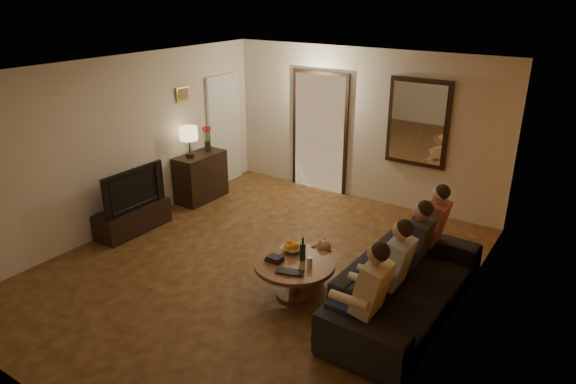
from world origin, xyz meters
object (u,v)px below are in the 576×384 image
Objects in this scene: table_lamp at (189,142)px; person_b at (389,277)px; dog at (308,254)px; laptop at (289,274)px; person_c at (410,254)px; wine_bottle at (303,249)px; tv at (129,188)px; person_a at (365,303)px; person_d at (428,235)px; sofa at (407,286)px; bowl at (292,249)px; tv_stand at (133,219)px; dresser at (201,177)px; coffee_table at (294,279)px.

table_lamp reaches higher than person_b.
laptop is at bearing -74.60° from dog.
person_c reaches higher than wine_bottle.
tv is 2.96m from dog.
dog reaches higher than laptop.
person_a is 1.10m from laptop.
person_c is 2.14× the size of dog.
tv is 3.17m from laptop.
person_a is 1.80m from person_d.
dog is (-1.39, 0.15, -0.08)m from sofa.
person_c is 1.42m from bowl.
person_b is at bearing -90.00° from person_d.
table_lamp is 3.40m from wine_bottle.
wine_bottle is at bearing -152.23° from person_c.
person_b reaches higher than laptop.
table_lamp reaches higher than tv_stand.
wine_bottle reaches higher than tv_stand.
person_b is at bearing -0.78° from wine_bottle.
table_lamp reaches higher than person_a.
person_b is at bearing 0.95° from laptop.
dog is (2.90, 0.41, -0.42)m from tv.
person_d is at bearing 29.76° from dog.
sofa is 4.44× the size of dog.
tv is 0.91× the size of person_c.
tv_stand is 0.47× the size of sofa.
person_b is at bearing -90.00° from person_c.
person_d is (4.20, 1.16, 0.41)m from tv_stand.
wine_bottle is (-1.11, -1.18, 0.01)m from person_d.
bowl is at bearing -99.47° from dog.
person_a is 3.87× the size of wine_bottle.
table_lamp is 3.63m from laptop.
table_lamp is 3.17m from bowl.
sofa is 0.40m from person_c.
bowl is (-1.34, -0.46, -0.12)m from person_c.
dresser reaches higher than wine_bottle.
tv_stand is 0.97× the size of person_c.
bowl is 0.79× the size of laptop.
table_lamp is 0.45× the size of person_b.
person_a is at bearing -27.41° from dresser.
dog is 1.70× the size of laptop.
dresser reaches higher than bowl.
bowl reaches higher than coffee_table.
laptop is at bearing 121.25° from sofa.
laptop reaches higher than coffee_table.
tv is 3.08m from coffee_table.
coffee_table is at bearing -92.35° from tv.
person_c is (4.20, -0.76, -0.50)m from table_lamp.
wine_bottle is (0.18, -0.43, 0.32)m from dog.
person_a is 1.00× the size of person_b.
tv_stand is 3.11m from wine_bottle.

